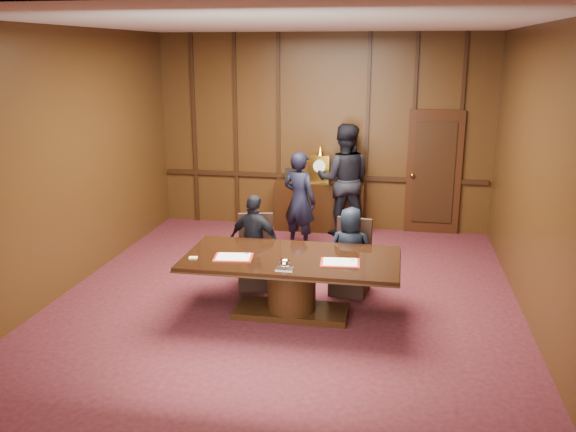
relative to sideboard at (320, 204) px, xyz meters
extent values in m
plane|color=#330E10|center=(0.00, -3.26, -0.49)|extent=(7.00, 7.00, 0.00)
plane|color=silver|center=(0.00, -3.26, 3.01)|extent=(7.00, 7.00, 0.00)
cube|color=black|center=(0.00, 0.24, 1.26)|extent=(6.00, 0.04, 3.50)
cube|color=black|center=(0.00, -6.76, 1.26)|extent=(6.00, 0.04, 3.50)
cube|color=black|center=(-3.00, -3.26, 1.26)|extent=(0.04, 7.00, 3.50)
cube|color=black|center=(3.00, -3.26, 1.26)|extent=(0.04, 7.00, 3.50)
cube|color=black|center=(0.00, 0.21, 0.46)|extent=(5.90, 0.05, 0.08)
cube|color=black|center=(2.00, 0.20, 0.61)|extent=(0.95, 0.06, 2.20)
sphere|color=gold|center=(1.63, 0.13, 0.56)|extent=(0.08, 0.08, 0.08)
cube|color=black|center=(0.00, 0.00, -0.04)|extent=(1.60, 0.45, 0.90)
cube|color=black|center=(-0.70, 0.00, -0.46)|extent=(0.12, 0.40, 0.06)
cube|color=black|center=(0.70, 0.00, -0.46)|extent=(0.12, 0.40, 0.06)
cube|color=gold|center=(0.00, 0.00, 0.65)|extent=(0.34, 0.18, 0.48)
cylinder|color=white|center=(0.00, -0.10, 0.71)|extent=(0.22, 0.03, 0.22)
cone|color=gold|center=(0.00, 0.00, 0.97)|extent=(0.14, 0.14, 0.16)
cube|color=black|center=(-0.55, 0.02, 0.52)|extent=(0.18, 0.04, 0.22)
cube|color=#E5421B|center=(0.50, 0.02, 0.47)|extent=(0.22, 0.12, 0.12)
cube|color=black|center=(0.15, -3.76, -0.45)|extent=(1.40, 0.60, 0.08)
cylinder|color=black|center=(0.15, -3.76, -0.10)|extent=(0.60, 0.60, 0.62)
cube|color=black|center=(0.15, -3.76, 0.22)|extent=(2.62, 1.32, 0.02)
cube|color=black|center=(0.15, -3.76, 0.24)|extent=(2.60, 1.30, 0.06)
cube|color=#A01C0E|center=(-0.54, -3.94, 0.28)|extent=(0.50, 0.38, 0.01)
cube|color=white|center=(-0.54, -3.94, 0.29)|extent=(0.43, 0.33, 0.01)
cube|color=#A01C0E|center=(0.75, -3.89, 0.28)|extent=(0.49, 0.37, 0.01)
cube|color=white|center=(0.75, -3.89, 0.29)|extent=(0.42, 0.31, 0.01)
cube|color=white|center=(0.15, -4.21, 0.28)|extent=(0.20, 0.14, 0.01)
ellipsoid|color=white|center=(0.15, -4.21, 0.34)|extent=(0.13, 0.13, 0.10)
cube|color=#E9D872|center=(-1.01, -4.04, 0.28)|extent=(0.11, 0.08, 0.01)
cube|color=black|center=(-0.50, -2.91, -0.26)|extent=(0.58, 0.58, 0.46)
cube|color=black|center=(-0.55, -2.71, 0.23)|extent=(0.48, 0.17, 0.55)
cylinder|color=black|center=(-0.70, -3.11, -0.37)|extent=(0.04, 0.04, 0.23)
cylinder|color=black|center=(-0.30, -2.71, -0.37)|extent=(0.04, 0.04, 0.23)
cube|color=black|center=(0.80, -2.91, -0.26)|extent=(0.55, 0.55, 0.46)
cube|color=black|center=(0.83, -2.70, 0.23)|extent=(0.48, 0.13, 0.55)
cylinder|color=black|center=(0.60, -3.11, -0.37)|extent=(0.04, 0.04, 0.23)
cylinder|color=black|center=(1.00, -2.71, -0.37)|extent=(0.04, 0.04, 0.23)
imported|color=black|center=(-0.50, -2.96, 0.17)|extent=(0.83, 0.51, 1.31)
imported|color=black|center=(0.80, -2.96, 0.12)|extent=(0.59, 0.39, 1.20)
imported|color=black|center=(-0.19, -1.14, 0.33)|extent=(0.70, 0.60, 1.62)
imported|color=black|center=(0.45, -0.18, 0.50)|extent=(1.00, 0.81, 1.98)
camera|label=1|loc=(1.37, -10.67, 2.70)|focal=38.00mm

